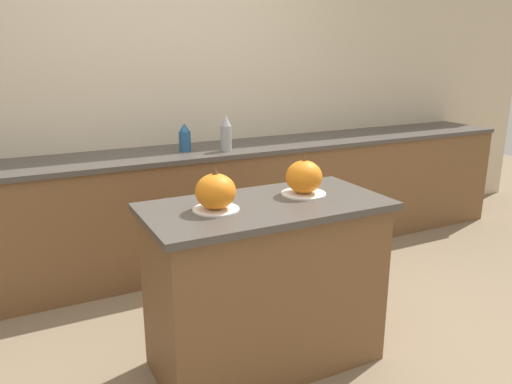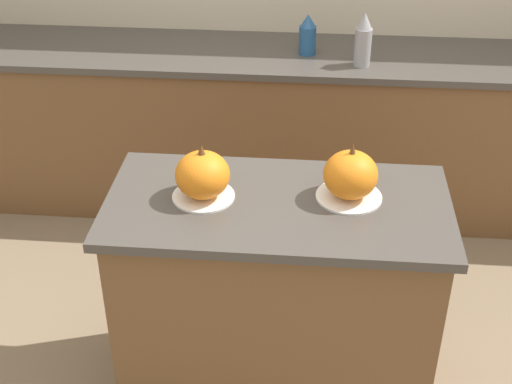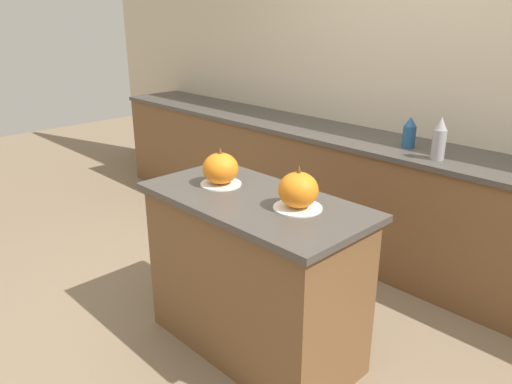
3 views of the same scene
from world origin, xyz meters
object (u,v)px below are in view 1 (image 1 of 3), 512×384
object	(u,v)px
bottle_tall	(226,134)
bottle_short	(185,138)
pumpkin_cake_right	(304,178)
pumpkin_cake_left	(216,192)

from	to	relation	value
bottle_tall	bottle_short	size ratio (longest dim) A/B	1.28
pumpkin_cake_right	bottle_tall	distance (m)	1.20
bottle_tall	bottle_short	bearing A→B (deg)	154.69
pumpkin_cake_left	pumpkin_cake_right	xyz separation A→B (m)	(0.51, 0.04, 0.00)
pumpkin_cake_right	bottle_tall	bearing A→B (deg)	85.90
bottle_short	pumpkin_cake_right	bearing A→B (deg)	-82.06
pumpkin_cake_left	bottle_tall	size ratio (longest dim) A/B	0.83
pumpkin_cake_left	bottle_short	xyz separation A→B (m)	(0.32, 1.36, 0.02)
bottle_tall	bottle_short	xyz separation A→B (m)	(-0.27, 0.13, -0.03)
pumpkin_cake_right	pumpkin_cake_left	bearing A→B (deg)	-175.23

